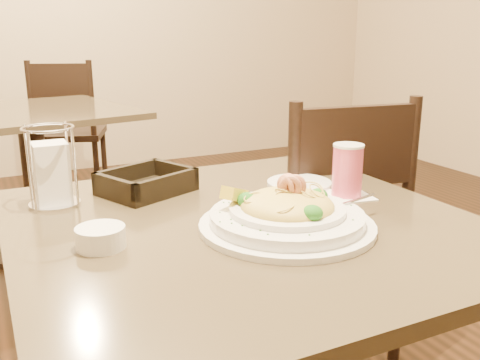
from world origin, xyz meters
name	(u,v)px	position (x,y,z in m)	size (l,w,h in m)	color
main_table	(244,322)	(0.00, 0.00, 0.50)	(0.90, 0.90, 0.73)	black
background_table	(34,157)	(-0.24, 1.85, 0.50)	(1.06, 1.06, 0.73)	black
dining_chair_near	(328,235)	(0.46, 0.35, 0.50)	(0.47, 0.47, 0.93)	black
dining_chair_far	(68,128)	(0.05, 2.64, 0.50)	(0.54, 0.54, 0.93)	black
pasta_bowl	(287,214)	(0.05, -0.08, 0.76)	(0.38, 0.34, 0.11)	white
drink_glass	(347,171)	(0.29, 0.04, 0.79)	(0.12, 0.12, 0.12)	white
bread_basket	(146,184)	(-0.12, 0.28, 0.75)	(0.24, 0.22, 0.05)	black
napkin_caddy	(52,172)	(-0.33, 0.28, 0.81)	(0.11, 0.11, 0.18)	silver
side_plate	(299,183)	(0.24, 0.17, 0.74)	(0.16, 0.16, 0.01)	white
butter_ramekin	(101,237)	(-0.29, -0.01, 0.75)	(0.09, 0.09, 0.04)	white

